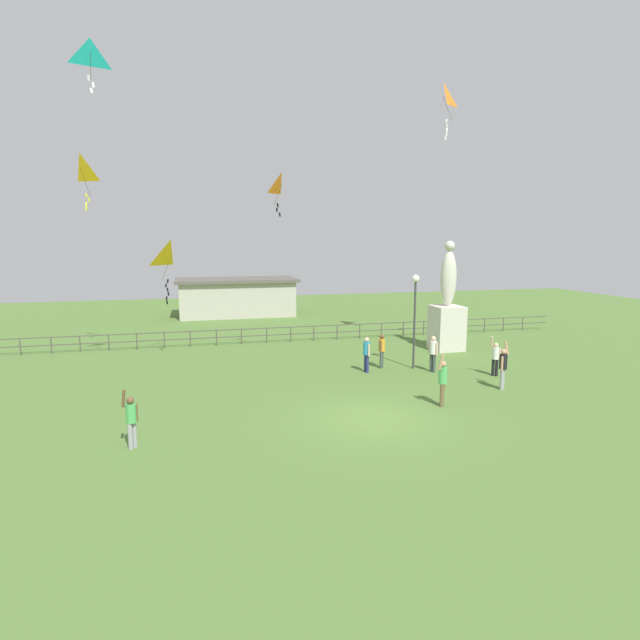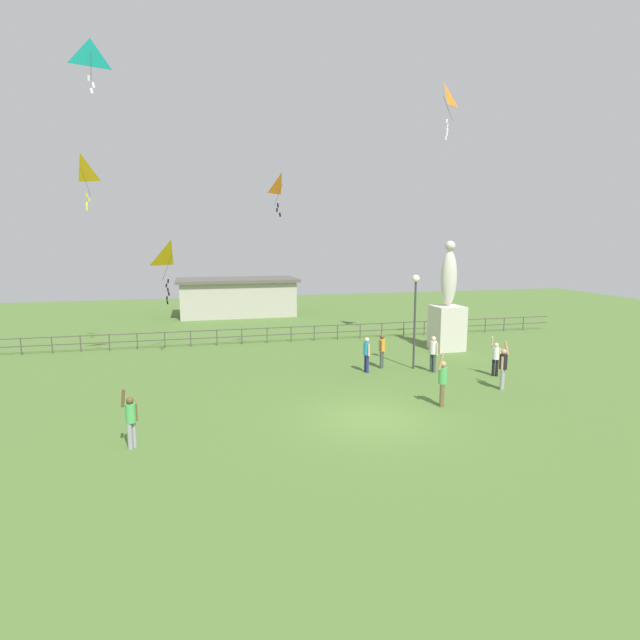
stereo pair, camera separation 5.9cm
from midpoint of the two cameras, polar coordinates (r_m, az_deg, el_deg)
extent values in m
plane|color=#517533|center=(18.00, 6.03, -11.05)|extent=(80.00, 80.00, 0.00)
cube|color=beige|center=(29.43, 14.20, -0.87)|extent=(1.63, 1.63, 2.51)
ellipsoid|color=beige|center=(29.09, 14.41, 4.57)|extent=(0.90, 0.76, 3.10)
sphere|color=beige|center=(29.02, 14.55, 8.11)|extent=(0.56, 0.56, 0.56)
cylinder|color=#38383D|center=(24.58, 10.70, -0.64)|extent=(0.10, 0.10, 4.22)
sphere|color=white|center=(24.31, 10.85, 4.62)|extent=(0.36, 0.36, 0.36)
cylinder|color=black|center=(24.54, 19.05, -5.09)|extent=(0.13, 0.13, 0.78)
cylinder|color=black|center=(24.54, 19.41, -5.11)|extent=(0.13, 0.13, 0.78)
cylinder|color=white|center=(24.39, 19.31, -3.57)|extent=(0.29, 0.29, 0.56)
sphere|color=beige|center=(24.31, 19.36, -2.69)|extent=(0.21, 0.21, 0.21)
cylinder|color=beige|center=(24.34, 18.92, -2.39)|extent=(0.19, 0.23, 0.53)
cylinder|color=beige|center=(24.40, 19.76, -3.67)|extent=(0.09, 0.09, 0.53)
cylinder|color=#99999E|center=(22.55, 20.02, -6.25)|extent=(0.15, 0.15, 0.87)
cylinder|color=#99999E|center=(22.39, 19.92, -6.36)|extent=(0.15, 0.15, 0.87)
cylinder|color=black|center=(22.29, 20.07, -4.46)|extent=(0.32, 0.32, 0.62)
sphere|color=tan|center=(22.20, 20.13, -3.39)|extent=(0.23, 0.23, 0.23)
cylinder|color=tan|center=(22.37, 20.40, -3.00)|extent=(0.22, 0.22, 0.59)
cylinder|color=tan|center=(22.10, 19.95, -4.67)|extent=(0.10, 0.10, 0.58)
cylinder|color=navy|center=(23.84, 5.44, -4.95)|extent=(0.14, 0.14, 0.85)
cylinder|color=navy|center=(23.98, 5.25, -4.87)|extent=(0.14, 0.14, 0.85)
cylinder|color=#268CBF|center=(23.75, 5.37, -3.22)|extent=(0.31, 0.31, 0.60)
sphere|color=beige|center=(23.67, 5.38, -2.24)|extent=(0.23, 0.23, 0.23)
cylinder|color=beige|center=(23.58, 5.61, -3.40)|extent=(0.09, 0.09, 0.57)
cylinder|color=beige|center=(23.94, 5.13, -3.21)|extent=(0.09, 0.09, 0.57)
cylinder|color=#3F4C47|center=(24.86, 7.10, -4.41)|extent=(0.14, 0.14, 0.85)
cylinder|color=#3F4C47|center=(24.70, 7.00, -4.49)|extent=(0.14, 0.14, 0.85)
cylinder|color=orange|center=(24.62, 7.08, -2.82)|extent=(0.31, 0.31, 0.60)
sphere|color=brown|center=(24.54, 7.10, -1.87)|extent=(0.23, 0.23, 0.23)
cylinder|color=brown|center=(24.83, 7.20, -2.81)|extent=(0.09, 0.09, 0.57)
cylinder|color=brown|center=(24.43, 6.96, -2.99)|extent=(0.09, 0.09, 0.57)
cylinder|color=brown|center=(19.53, 13.65, -8.28)|extent=(0.15, 0.15, 0.88)
cylinder|color=brown|center=(19.69, 13.71, -8.14)|extent=(0.15, 0.15, 0.88)
cylinder|color=#4CB259|center=(19.41, 13.77, -6.09)|extent=(0.32, 0.32, 0.62)
sphere|color=tan|center=(19.30, 13.81, -4.86)|extent=(0.24, 0.24, 0.24)
cylinder|color=tan|center=(19.07, 13.59, -4.63)|extent=(0.23, 0.20, 0.60)
cylinder|color=tan|center=(19.62, 13.84, -6.04)|extent=(0.10, 0.10, 0.59)
cylinder|color=#99999E|center=(16.38, -20.59, -12.16)|extent=(0.14, 0.14, 0.80)
cylinder|color=#99999E|center=(16.47, -20.17, -12.01)|extent=(0.14, 0.14, 0.80)
cylinder|color=#4CB259|center=(16.20, -20.51, -9.82)|extent=(0.29, 0.29, 0.57)
sphere|color=brown|center=(16.08, -20.59, -8.50)|extent=(0.22, 0.22, 0.22)
cylinder|color=brown|center=(15.96, -21.26, -8.24)|extent=(0.19, 0.18, 0.55)
cylinder|color=brown|center=(16.33, -19.99, -9.76)|extent=(0.09, 0.09, 0.54)
cylinder|color=#3F4C47|center=(24.40, 12.85, -4.79)|extent=(0.15, 0.15, 0.87)
cylinder|color=#3F4C47|center=(24.50, 12.53, -4.72)|extent=(0.15, 0.15, 0.87)
cylinder|color=white|center=(24.29, 12.75, -3.06)|extent=(0.32, 0.32, 0.62)
sphere|color=beige|center=(24.20, 12.78, -2.07)|extent=(0.23, 0.23, 0.23)
cylinder|color=beige|center=(24.17, 13.14, -3.22)|extent=(0.10, 0.10, 0.58)
cylinder|color=beige|center=(24.42, 12.35, -3.07)|extent=(0.10, 0.10, 0.58)
pyramid|color=#19B2B2|center=(22.97, -24.40, 25.88)|extent=(1.18, 0.68, 0.93)
cylinder|color=#4C381E|center=(22.99, -24.38, 24.65)|extent=(0.12, 0.34, 0.93)
cube|color=white|center=(22.84, -24.58, 23.60)|extent=(0.10, 0.04, 0.20)
cube|color=white|center=(22.83, -24.14, 23.06)|extent=(0.11, 0.03, 0.21)
cube|color=white|center=(22.75, -24.31, 22.53)|extent=(0.11, 0.04, 0.21)
pyramid|color=yellow|center=(26.80, -16.32, 7.09)|extent=(1.37, 1.36, 1.33)
cylinder|color=#4C381E|center=(27.12, -16.82, 5.69)|extent=(0.57, 0.60, 1.33)
cube|color=black|center=(27.18, -16.72, 4.23)|extent=(0.10, 0.04, 0.21)
cube|color=black|center=(27.15, -16.90, 3.75)|extent=(0.11, 0.04, 0.21)
cube|color=black|center=(27.20, -16.74, 3.30)|extent=(0.10, 0.04, 0.20)
cube|color=black|center=(27.24, -16.64, 2.85)|extent=(0.09, 0.03, 0.20)
cube|color=black|center=(27.22, -16.84, 2.37)|extent=(0.09, 0.02, 0.20)
cube|color=black|center=(27.25, -16.79, 1.91)|extent=(0.11, 0.05, 0.21)
pyramid|color=orange|center=(25.02, -4.22, 15.08)|extent=(0.88, 0.86, 0.99)
cylinder|color=#4C381E|center=(25.14, -4.67, 13.92)|extent=(0.35, 0.41, 0.99)
cube|color=black|center=(25.08, -4.71, 12.79)|extent=(0.10, 0.02, 0.21)
cube|color=black|center=(25.04, -4.81, 12.29)|extent=(0.09, 0.03, 0.20)
cube|color=black|center=(25.13, -4.48, 11.78)|extent=(0.11, 0.02, 0.21)
pyramid|color=orange|center=(30.11, 13.83, 23.32)|extent=(1.00, 0.94, 1.32)
cylinder|color=#4C381E|center=(29.81, 14.31, 22.16)|extent=(0.33, 0.52, 1.32)
cube|color=white|center=(29.62, 14.19, 20.97)|extent=(0.12, 0.03, 0.21)
cube|color=white|center=(29.64, 14.27, 20.52)|extent=(0.10, 0.04, 0.20)
cube|color=white|center=(29.59, 14.25, 20.11)|extent=(0.09, 0.04, 0.20)
cube|color=white|center=(29.53, 14.20, 19.70)|extent=(0.09, 0.02, 0.20)
cube|color=white|center=(29.43, 14.10, 19.30)|extent=(0.08, 0.01, 0.20)
pyramid|color=yellow|center=(28.76, -25.34, 15.29)|extent=(1.11, 0.97, 1.32)
cylinder|color=#4C381E|center=(28.92, -24.88, 13.96)|extent=(0.29, 0.55, 1.33)
cube|color=yellow|center=(28.86, -24.78, 12.68)|extent=(0.11, 0.05, 0.21)
cube|color=yellow|center=(28.88, -24.55, 12.25)|extent=(0.09, 0.05, 0.20)
cube|color=yellow|center=(28.82, -24.79, 11.80)|extent=(0.09, 0.04, 0.20)
cube|color=yellow|center=(28.81, -24.78, 11.37)|extent=(0.10, 0.03, 0.21)
cylinder|color=#4C4742|center=(31.74, -30.65, -2.59)|extent=(0.06, 0.06, 0.95)
cylinder|color=#4C4742|center=(31.33, -27.97, -2.52)|extent=(0.06, 0.06, 0.95)
cylinder|color=#4C4742|center=(31.01, -25.37, -2.44)|extent=(0.06, 0.06, 0.95)
cylinder|color=#4C4742|center=(30.75, -22.64, -2.36)|extent=(0.06, 0.06, 0.95)
cylinder|color=#4C4742|center=(30.56, -19.89, -2.26)|extent=(0.06, 0.06, 0.95)
cylinder|color=#4C4742|center=(30.43, -17.06, -2.16)|extent=(0.06, 0.06, 0.95)
cylinder|color=#4C4742|center=(30.39, -14.34, -2.06)|extent=(0.06, 0.06, 0.95)
cylinder|color=#4C4742|center=(30.41, -11.51, -1.95)|extent=(0.06, 0.06, 0.95)
cylinder|color=#4C4742|center=(30.51, -8.77, -1.84)|extent=(0.06, 0.06, 0.95)
cylinder|color=#4C4742|center=(30.68, -5.94, -1.72)|extent=(0.06, 0.06, 0.95)
cylinder|color=#4C4742|center=(30.92, -3.23, -1.61)|extent=(0.06, 0.06, 0.95)
cylinder|color=#4C4742|center=(31.22, -0.60, -1.49)|extent=(0.06, 0.06, 0.95)
cylinder|color=#4C4742|center=(31.60, 2.05, -1.37)|extent=(0.06, 0.06, 0.95)
cylinder|color=#4C4742|center=(32.05, 4.61, -1.25)|extent=(0.06, 0.06, 0.95)
cylinder|color=#4C4742|center=(32.54, 7.05, -1.13)|extent=(0.06, 0.06, 0.95)
cylinder|color=#4C4742|center=(33.11, 9.49, -1.01)|extent=(0.06, 0.06, 0.95)
cylinder|color=#4C4742|center=(33.71, 11.74, -0.90)|extent=(0.06, 0.06, 0.95)
cylinder|color=#4C4742|center=(34.39, 14.01, -0.79)|extent=(0.06, 0.06, 0.95)
cylinder|color=#4C4742|center=(35.10, 16.13, -0.68)|extent=(0.06, 0.06, 0.95)
cylinder|color=#4C4742|center=(35.88, 18.21, -0.57)|extent=(0.06, 0.06, 0.95)
cylinder|color=#4C4742|center=(36.67, 20.11, -0.47)|extent=(0.06, 0.06, 0.95)
cylinder|color=#4C4742|center=(37.53, 22.01, -0.37)|extent=(0.06, 0.06, 0.95)
cube|color=#4C4742|center=(30.88, -2.90, -0.80)|extent=(36.00, 0.05, 0.05)
cube|color=#4C4742|center=(30.96, -2.90, -1.59)|extent=(36.00, 0.05, 0.05)
cube|color=#B7B2A3|center=(42.27, -9.26, 2.43)|extent=(9.14, 4.29, 2.82)
cube|color=#59544C|center=(42.12, -9.31, 4.49)|extent=(9.74, 4.89, 0.24)
camera|label=1|loc=(0.03, -89.92, 0.01)|focal=28.34mm
camera|label=2|loc=(0.03, 90.08, -0.01)|focal=28.34mm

